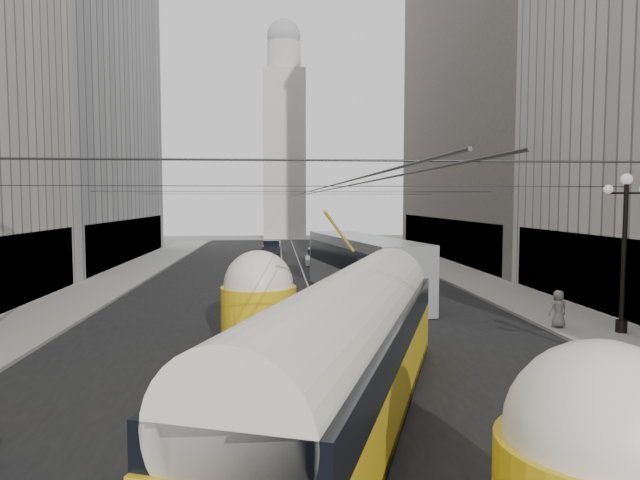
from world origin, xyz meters
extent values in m
cube|color=black|center=(0.00, 32.50, 0.00)|extent=(20.00, 85.00, 0.02)
cube|color=gray|center=(-12.00, 36.00, 0.07)|extent=(4.00, 72.00, 0.15)
cube|color=gray|center=(12.00, 36.00, 0.07)|extent=(4.00, 72.00, 0.15)
cube|color=gray|center=(-0.75, 32.50, 0.00)|extent=(0.12, 85.00, 0.04)
cube|color=gray|center=(0.75, 32.50, 0.00)|extent=(0.12, 85.00, 0.04)
cube|color=black|center=(-14.05, 24.00, 2.00)|extent=(0.10, 18.00, 3.60)
cube|color=#999999|center=(-20.00, 48.00, 14.00)|extent=(12.00, 28.00, 28.00)
cube|color=black|center=(-14.05, 48.00, 2.00)|extent=(0.10, 25.20, 3.60)
cube|color=black|center=(14.05, 22.00, 2.00)|extent=(0.10, 18.00, 3.60)
cube|color=#514C47|center=(20.00, 48.00, 16.00)|extent=(12.00, 32.00, 32.00)
cube|color=black|center=(14.05, 48.00, 2.00)|extent=(0.10, 28.80, 3.60)
cube|color=#B2AFA8|center=(0.00, 80.00, 12.00)|extent=(6.00, 6.00, 24.00)
cylinder|color=#B2AFA8|center=(0.00, 80.00, 26.00)|extent=(4.80, 4.80, 4.00)
sphere|color=gray|center=(0.00, 80.00, 28.96)|extent=(4.80, 4.80, 4.80)
cylinder|color=black|center=(12.60, 18.00, 3.15)|extent=(0.18, 0.18, 6.00)
cylinder|color=black|center=(12.60, 18.00, 0.40)|extent=(0.44, 0.44, 0.50)
cylinder|color=black|center=(12.60, 18.00, 5.75)|extent=(1.60, 0.08, 0.08)
sphere|color=white|center=(12.60, 18.00, 6.30)|extent=(0.44, 0.44, 0.44)
sphere|color=white|center=(11.85, 18.00, 5.90)|extent=(0.36, 0.36, 0.36)
cylinder|color=black|center=(0.00, 4.00, 6.00)|extent=(25.00, 0.03, 0.03)
cylinder|color=black|center=(0.00, 18.00, 6.00)|extent=(25.00, 0.03, 0.03)
cylinder|color=black|center=(0.00, 32.00, 6.00)|extent=(25.00, 0.03, 0.03)
cylinder|color=black|center=(0.00, 46.00, 6.00)|extent=(25.00, 0.03, 0.03)
cylinder|color=black|center=(0.00, 36.00, 5.80)|extent=(0.03, 72.00, 0.03)
cylinder|color=black|center=(0.40, 36.00, 5.80)|extent=(0.03, 72.00, 0.03)
cube|color=gold|center=(0.50, 9.90, 1.09)|extent=(7.40, 14.60, 1.76)
cube|color=black|center=(0.50, 9.90, 0.26)|extent=(7.26, 14.19, 0.31)
cube|color=black|center=(0.50, 9.90, 2.23)|extent=(7.35, 14.40, 0.88)
cylinder|color=silver|center=(0.50, 9.90, 2.54)|extent=(7.03, 14.29, 2.39)
sphere|color=silver|center=(2.90, 3.15, 2.44)|extent=(2.49, 2.49, 2.49)
cylinder|color=gold|center=(-1.90, 16.66, 1.19)|extent=(2.70, 2.70, 2.39)
sphere|color=silver|center=(-1.90, 16.66, 2.44)|extent=(2.49, 2.49, 2.49)
cube|color=#B0B3B5|center=(3.57, 27.98, 1.73)|extent=(5.16, 13.69, 3.35)
cube|color=black|center=(3.57, 27.98, 2.29)|extent=(5.10, 13.23, 1.23)
cube|color=black|center=(3.57, 21.33, 2.12)|extent=(2.55, 0.56, 1.56)
cylinder|color=black|center=(2.17, 23.49, 0.56)|extent=(0.30, 1.12, 1.12)
cylinder|color=black|center=(4.96, 23.49, 0.56)|extent=(0.30, 1.12, 1.12)
cylinder|color=black|center=(2.17, 32.47, 0.56)|extent=(0.30, 1.12, 1.12)
cylinder|color=black|center=(4.96, 32.47, 0.56)|extent=(0.30, 1.12, 1.12)
cube|color=#B9B9B9|center=(2.30, 44.75, 0.47)|extent=(2.34, 4.58, 0.78)
cube|color=black|center=(2.30, 44.75, 1.02)|extent=(1.88, 2.59, 0.74)
cylinder|color=black|center=(1.49, 43.26, 0.31)|extent=(0.22, 0.62, 0.62)
cylinder|color=black|center=(3.11, 43.26, 0.31)|extent=(0.22, 0.62, 0.62)
cylinder|color=black|center=(1.49, 46.24, 0.31)|extent=(0.22, 0.62, 0.62)
cylinder|color=black|center=(3.11, 46.24, 0.31)|extent=(0.22, 0.62, 0.62)
cube|color=black|center=(-1.73, 55.10, 0.47)|extent=(1.90, 4.42, 0.78)
cube|color=black|center=(-1.73, 55.10, 1.02)|extent=(1.64, 2.45, 0.73)
cylinder|color=black|center=(-2.54, 53.61, 0.31)|extent=(0.22, 0.62, 0.62)
cylinder|color=black|center=(-0.92, 53.61, 0.31)|extent=(0.22, 0.62, 0.62)
cylinder|color=black|center=(-2.54, 56.59, 0.31)|extent=(0.22, 0.62, 0.62)
cylinder|color=black|center=(-0.92, 56.59, 0.31)|extent=(0.22, 0.62, 0.62)
imported|color=slate|center=(10.50, 19.07, 0.93)|extent=(0.83, 0.59, 1.57)
camera|label=1|loc=(-1.26, -3.64, 5.47)|focal=32.00mm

